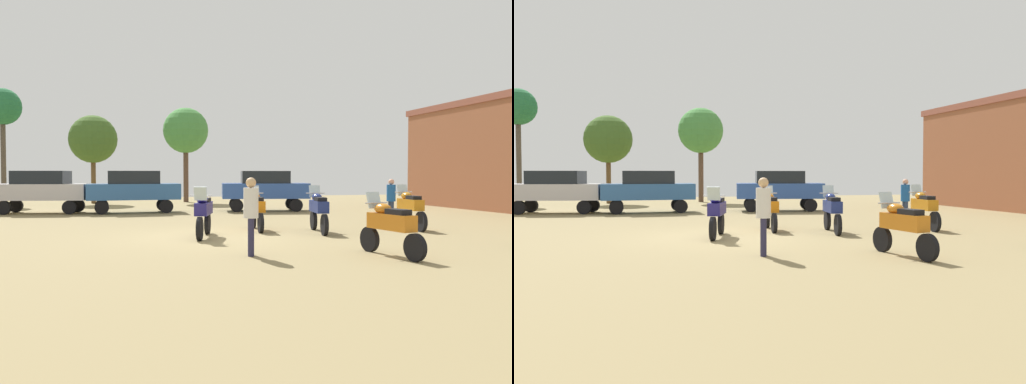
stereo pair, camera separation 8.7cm
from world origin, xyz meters
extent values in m
cube|color=#8B7950|center=(0.00, 0.00, 0.01)|extent=(44.00, 52.00, 0.02)
cylinder|color=black|center=(3.71, 0.94, 0.35)|extent=(0.23, 0.66, 0.65)
cylinder|color=black|center=(3.43, -0.63, 0.35)|extent=(0.23, 0.66, 0.65)
cube|color=navy|center=(3.57, 0.15, 0.85)|extent=(0.59, 1.40, 0.36)
ellipsoid|color=navy|center=(3.62, 0.45, 1.13)|extent=(0.40, 0.53, 0.24)
cube|color=black|center=(3.53, -0.08, 1.09)|extent=(0.39, 0.60, 0.12)
cube|color=silver|center=(3.68, 0.79, 1.31)|extent=(0.38, 0.21, 0.39)
cylinder|color=#B7B7BC|center=(3.66, 0.69, 1.25)|extent=(0.62, 0.14, 0.04)
cylinder|color=black|center=(3.22, -3.88, 0.32)|extent=(0.22, 0.61, 0.60)
cylinder|color=black|center=(3.48, -5.40, 0.32)|extent=(0.22, 0.61, 0.60)
cube|color=#C06A18|center=(3.35, -4.64, 0.80)|extent=(0.58, 1.35, 0.36)
ellipsoid|color=#C06A18|center=(3.30, -4.35, 1.08)|extent=(0.40, 0.53, 0.24)
cube|color=black|center=(3.39, -4.86, 1.04)|extent=(0.39, 0.60, 0.12)
cube|color=silver|center=(3.25, -4.02, 1.26)|extent=(0.38, 0.21, 0.39)
cylinder|color=#B7B7BC|center=(3.26, -4.12, 1.20)|extent=(0.62, 0.14, 0.04)
cylinder|color=black|center=(1.92, 2.04, 0.33)|extent=(0.19, 0.64, 0.63)
cylinder|color=black|center=(1.75, 0.49, 0.33)|extent=(0.19, 0.64, 0.63)
cube|color=#C2660E|center=(1.84, 1.27, 0.83)|extent=(0.50, 1.36, 0.36)
ellipsoid|color=#C2660E|center=(1.87, 1.56, 1.11)|extent=(0.37, 0.51, 0.24)
cube|color=black|center=(1.81, 1.04, 1.07)|extent=(0.36, 0.59, 0.12)
cube|color=silver|center=(1.91, 1.89, 1.29)|extent=(0.37, 0.19, 0.39)
cylinder|color=#B7B7BC|center=(1.89, 1.79, 1.23)|extent=(0.62, 0.10, 0.04)
cylinder|color=black|center=(-0.39, -0.82, 0.35)|extent=(0.32, 0.67, 0.67)
cylinder|color=black|center=(0.10, 0.67, 0.35)|extent=(0.32, 0.67, 0.67)
cube|color=navy|center=(-0.15, -0.08, 0.87)|extent=(0.75, 1.38, 0.36)
ellipsoid|color=navy|center=(-0.24, -0.36, 1.15)|extent=(0.45, 0.56, 0.24)
cube|color=black|center=(-0.07, 0.15, 1.11)|extent=(0.46, 0.63, 0.12)
cube|color=silver|center=(-0.34, -0.68, 1.33)|extent=(0.39, 0.26, 0.39)
cylinder|color=#B7B7BC|center=(-0.31, -0.58, 1.27)|extent=(0.60, 0.22, 0.04)
cylinder|color=black|center=(6.96, 0.96, 0.35)|extent=(0.19, 0.67, 0.66)
cylinder|color=black|center=(6.79, -0.57, 0.35)|extent=(0.19, 0.67, 0.66)
cube|color=#BE7215|center=(6.87, 0.20, 0.86)|extent=(0.50, 1.34, 0.36)
ellipsoid|color=#BE7215|center=(6.90, 0.49, 1.14)|extent=(0.37, 0.51, 0.24)
cube|color=black|center=(6.85, -0.03, 1.10)|extent=(0.36, 0.59, 0.12)
cube|color=silver|center=(6.94, 0.81, 1.32)|extent=(0.37, 0.19, 0.39)
cylinder|color=#B7B7BC|center=(6.93, 0.72, 1.26)|extent=(0.62, 0.10, 0.04)
cylinder|color=black|center=(-7.57, 10.45, 0.34)|extent=(0.67, 0.34, 0.64)
cylinder|color=black|center=(-7.30, 11.86, 0.34)|extent=(0.67, 0.34, 0.64)
cylinder|color=black|center=(-4.70, 9.90, 0.34)|extent=(0.67, 0.34, 0.64)
cylinder|color=black|center=(-4.43, 11.32, 0.34)|extent=(0.67, 0.34, 0.64)
cube|color=#BAB6BB|center=(-6.00, 10.88, 1.03)|extent=(4.56, 2.57, 0.75)
cube|color=black|center=(-6.00, 10.88, 1.71)|extent=(2.62, 2.00, 0.61)
cylinder|color=black|center=(-3.27, 9.40, 0.34)|extent=(0.64, 0.23, 0.64)
cylinder|color=black|center=(-3.30, 10.84, 0.34)|extent=(0.64, 0.23, 0.64)
cylinder|color=black|center=(-0.35, 9.47, 0.34)|extent=(0.64, 0.23, 0.64)
cylinder|color=black|center=(-0.38, 10.91, 0.34)|extent=(0.64, 0.23, 0.64)
cube|color=#2C5A97|center=(-1.83, 10.16, 1.03)|extent=(4.34, 1.90, 0.75)
cube|color=black|center=(-1.83, 10.16, 1.71)|extent=(2.40, 1.64, 0.61)
cylinder|color=black|center=(3.02, 9.26, 0.34)|extent=(0.67, 0.33, 0.64)
cylinder|color=black|center=(3.28, 10.67, 0.34)|extent=(0.67, 0.33, 0.64)
cylinder|color=black|center=(5.89, 8.73, 0.34)|extent=(0.67, 0.33, 0.64)
cylinder|color=black|center=(6.15, 10.14, 0.34)|extent=(0.67, 0.33, 0.64)
cube|color=#2A4D9F|center=(4.59, 9.70, 1.03)|extent=(4.55, 2.55, 0.75)
cube|color=black|center=(4.59, 9.70, 1.71)|extent=(2.61, 1.99, 0.61)
cylinder|color=#272643|center=(0.31, -3.81, 0.45)|extent=(0.14, 0.14, 0.86)
cylinder|color=#272643|center=(0.35, -3.65, 0.45)|extent=(0.14, 0.14, 0.86)
cylinder|color=silver|center=(0.33, -3.73, 1.23)|extent=(0.41, 0.41, 0.68)
sphere|color=tan|center=(0.33, -3.73, 1.68)|extent=(0.23, 0.23, 0.23)
cylinder|color=#27324D|center=(7.55, 2.68, 0.42)|extent=(0.14, 0.14, 0.81)
cylinder|color=#27324D|center=(7.54, 2.51, 0.42)|extent=(0.14, 0.14, 0.81)
cylinder|color=#1A4F97|center=(7.55, 2.60, 1.15)|extent=(0.36, 0.36, 0.64)
sphere|color=tan|center=(7.55, 2.60, 1.58)|extent=(0.22, 0.22, 0.22)
cylinder|color=brown|center=(-4.00, 18.71, 1.70)|extent=(0.29, 0.29, 3.36)
sphere|color=#3E6124|center=(-4.00, 18.71, 4.05)|extent=(2.98, 2.98, 2.98)
cylinder|color=brown|center=(1.81, 18.80, 2.04)|extent=(0.33, 0.33, 4.04)
sphere|color=#44893E|center=(1.81, 18.80, 4.73)|extent=(2.97, 2.97, 2.97)
cylinder|color=#4E4236|center=(-9.29, 19.45, 2.76)|extent=(0.30, 0.30, 5.47)
sphere|color=#24693A|center=(-9.29, 19.45, 5.99)|extent=(2.23, 2.23, 2.23)
camera|label=1|loc=(-2.60, -14.88, 1.89)|focal=35.85mm
camera|label=2|loc=(-2.52, -14.91, 1.89)|focal=35.85mm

